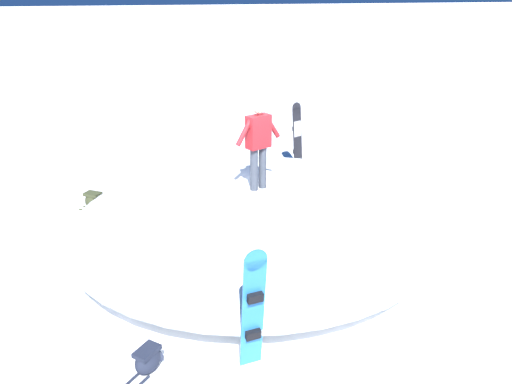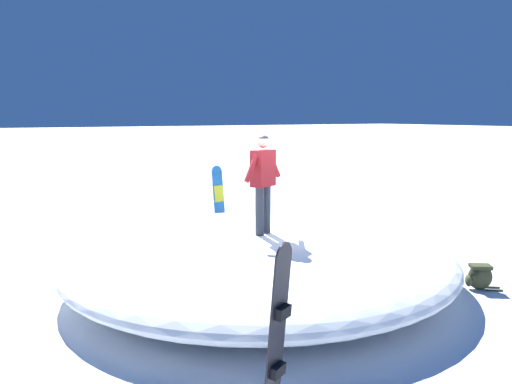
{
  "view_description": "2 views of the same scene",
  "coord_description": "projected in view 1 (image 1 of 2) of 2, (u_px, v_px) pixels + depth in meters",
  "views": [
    {
      "loc": [
        8.21,
        -1.77,
        4.42
      ],
      "look_at": [
        0.11,
        0.23,
        1.0
      ],
      "focal_mm": 35.54,
      "sensor_mm": 36.0,
      "label": 1
    },
    {
      "loc": [
        -7.18,
        4.61,
        2.87
      ],
      "look_at": [
        -0.17,
        0.47,
        1.64
      ],
      "focal_mm": 35.95,
      "sensor_mm": 36.0,
      "label": 2
    }
  ],
  "objects": [
    {
      "name": "snowboard_secondary_upright",
      "position": [
        297.0,
        136.0,
        12.67
      ],
      "size": [
        0.28,
        0.33,
        1.75
      ],
      "color": "black",
      "rests_on": "ground"
    },
    {
      "name": "backpack_far",
      "position": [
        94.0,
        202.0,
        10.57
      ],
      "size": [
        0.5,
        0.59,
        0.43
      ],
      "color": "#383D23",
      "rests_on": "ground"
    },
    {
      "name": "snowboard_primary_upright",
      "position": [
        253.0,
        308.0,
        5.96
      ],
      "size": [
        0.25,
        0.31,
        1.71
      ],
      "color": "#2672BF",
      "rests_on": "ground"
    },
    {
      "name": "snow_mound",
      "position": [
        256.0,
        218.0,
        9.23
      ],
      "size": [
        9.13,
        9.19,
        0.94
      ],
      "primitive_type": "ellipsoid",
      "rotation": [
        0.0,
        0.0,
        0.59
      ],
      "color": "white",
      "rests_on": "ground"
    },
    {
      "name": "backpack_near",
      "position": [
        148.0,
        359.0,
        6.19
      ],
      "size": [
        0.54,
        0.52,
        0.34
      ],
      "color": "#1E2333",
      "rests_on": "ground"
    },
    {
      "name": "snowboarder_standing",
      "position": [
        258.0,
        140.0,
        8.97
      ],
      "size": [
        0.5,
        0.93,
        1.62
      ],
      "color": "#333842",
      "rests_on": "snow_mound"
    },
    {
      "name": "ground",
      "position": [
        243.0,
        240.0,
        9.44
      ],
      "size": [
        240.0,
        240.0,
        0.0
      ],
      "primitive_type": "plane",
      "color": "white"
    }
  ]
}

